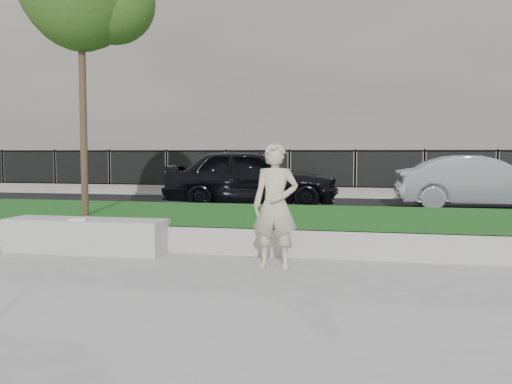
% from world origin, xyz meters
% --- Properties ---
extents(ground, '(90.00, 90.00, 0.00)m').
position_xyz_m(ground, '(0.00, 0.00, 0.00)').
color(ground, gray).
rests_on(ground, ground).
extents(grass_bank, '(34.00, 4.00, 0.40)m').
position_xyz_m(grass_bank, '(0.00, 3.00, 0.20)').
color(grass_bank, black).
rests_on(grass_bank, ground).
extents(grass_kerb, '(34.00, 0.08, 0.40)m').
position_xyz_m(grass_kerb, '(0.00, 1.04, 0.20)').
color(grass_kerb, '#9C9992').
rests_on(grass_kerb, ground).
extents(street, '(34.00, 7.00, 0.04)m').
position_xyz_m(street, '(0.00, 8.50, 0.02)').
color(street, black).
rests_on(street, ground).
extents(far_pavement, '(34.00, 3.00, 0.12)m').
position_xyz_m(far_pavement, '(0.00, 13.00, 0.06)').
color(far_pavement, gray).
rests_on(far_pavement, ground).
extents(iron_fence, '(32.00, 0.30, 1.50)m').
position_xyz_m(iron_fence, '(0.00, 12.00, 0.54)').
color(iron_fence, slate).
rests_on(iron_fence, far_pavement).
extents(building_facade, '(34.00, 10.00, 10.00)m').
position_xyz_m(building_facade, '(0.00, 20.00, 5.00)').
color(building_facade, '#635F57').
rests_on(building_facade, ground).
extents(stone_bench, '(2.49, 0.62, 0.51)m').
position_xyz_m(stone_bench, '(-1.96, 0.80, 0.25)').
color(stone_bench, '#9C9992').
rests_on(stone_bench, ground).
extents(man, '(0.61, 0.41, 1.64)m').
position_xyz_m(man, '(1.07, 0.25, 0.82)').
color(man, '#BFB093').
rests_on(man, ground).
extents(book, '(0.30, 0.26, 0.03)m').
position_xyz_m(book, '(-1.99, 0.61, 0.52)').
color(book, silver).
rests_on(book, stone_bench).
extents(car_dark, '(4.81, 2.30, 1.59)m').
position_xyz_m(car_dark, '(-0.98, 7.92, 0.83)').
color(car_dark, black).
rests_on(car_dark, street).
extents(car_silver, '(4.34, 1.82, 1.40)m').
position_xyz_m(car_silver, '(4.94, 8.70, 0.74)').
color(car_silver, gray).
rests_on(car_silver, street).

